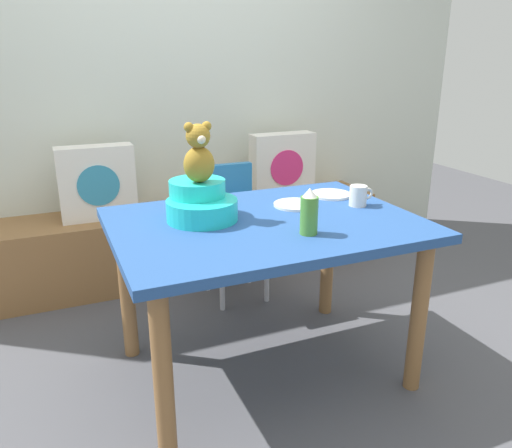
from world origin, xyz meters
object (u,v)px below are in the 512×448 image
object	(u,v)px
highchair	(235,214)
coffee_mug	(359,196)
pillow_floral_right	(282,166)
dining_table	(265,242)
infant_seat_teal	(201,203)
dinner_plate_far	(331,194)
dinner_plate_near	(295,205)
ketchup_bottle	(309,213)
pillow_floral_left	(97,183)
teddy_bear	(199,154)

from	to	relation	value
highchair	coffee_mug	bearing A→B (deg)	-66.47
highchair	pillow_floral_right	bearing A→B (deg)	39.32
dining_table	coffee_mug	size ratio (longest dim) A/B	10.65
dining_table	infant_seat_teal	size ratio (longest dim) A/B	3.87
dining_table	dinner_plate_far	xyz separation A→B (m)	(0.45, 0.22, 0.11)
highchair	dinner_plate_near	world-z (taller)	highchair
highchair	infant_seat_teal	world-z (taller)	infant_seat_teal
coffee_mug	dinner_plate_near	size ratio (longest dim) A/B	0.60
ketchup_bottle	dinner_plate_near	world-z (taller)	ketchup_bottle
dining_table	coffee_mug	world-z (taller)	coffee_mug
highchair	dinner_plate_far	xyz separation A→B (m)	(0.30, -0.56, 0.22)
dinner_plate_near	dinner_plate_far	distance (m)	0.26
pillow_floral_left	highchair	xyz separation A→B (m)	(0.71, -0.42, -0.16)
teddy_bear	dinner_plate_far	bearing A→B (deg)	8.25
coffee_mug	dining_table	bearing A→B (deg)	-177.20
infant_seat_teal	teddy_bear	size ratio (longest dim) A/B	1.32
highchair	infant_seat_teal	distance (m)	0.82
infant_seat_teal	dinner_plate_near	world-z (taller)	infant_seat_teal
dining_table	ketchup_bottle	size ratio (longest dim) A/B	6.91
teddy_bear	dinner_plate_near	bearing A→B (deg)	1.65
ketchup_bottle	pillow_floral_right	bearing A→B (deg)	67.92
pillow_floral_right	pillow_floral_left	bearing A→B (deg)	180.00
pillow_floral_left	ketchup_bottle	distance (m)	1.57
teddy_bear	highchair	bearing A→B (deg)	58.75
dining_table	ketchup_bottle	bearing A→B (deg)	-69.33
dining_table	pillow_floral_right	bearing A→B (deg)	61.05
coffee_mug	dinner_plate_far	bearing A→B (deg)	97.87
dinner_plate_near	coffee_mug	bearing A→B (deg)	-22.33
pillow_floral_left	teddy_bear	bearing A→B (deg)	-73.67
dining_table	dinner_plate_near	world-z (taller)	dinner_plate_near
pillow_floral_left	dinner_plate_near	bearing A→B (deg)	-53.93
pillow_floral_left	pillow_floral_right	world-z (taller)	same
infant_seat_teal	teddy_bear	xyz separation A→B (m)	(-0.00, -0.00, 0.21)
teddy_bear	pillow_floral_left	bearing A→B (deg)	106.33
ketchup_bottle	coffee_mug	world-z (taller)	ketchup_bottle
infant_seat_teal	dinner_plate_near	size ratio (longest dim) A/B	1.65
pillow_floral_left	highchair	size ratio (longest dim) A/B	0.56
teddy_bear	ketchup_bottle	distance (m)	0.52
coffee_mug	ketchup_bottle	bearing A→B (deg)	-147.96
infant_seat_teal	coffee_mug	distance (m)	0.73
highchair	teddy_bear	world-z (taller)	teddy_bear
teddy_bear	dinner_plate_far	distance (m)	0.76
pillow_floral_right	teddy_bear	distance (m)	1.44
infant_seat_teal	pillow_floral_left	bearing A→B (deg)	106.33
pillow_floral_left	ketchup_bottle	size ratio (longest dim) A/B	2.38
pillow_floral_right	dinner_plate_near	distance (m)	1.15
coffee_mug	pillow_floral_left	bearing A→B (deg)	131.67
highchair	dinner_plate_near	size ratio (longest dim) A/B	3.95
highchair	ketchup_bottle	size ratio (longest dim) A/B	4.27
pillow_floral_left	pillow_floral_right	bearing A→B (deg)	0.00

